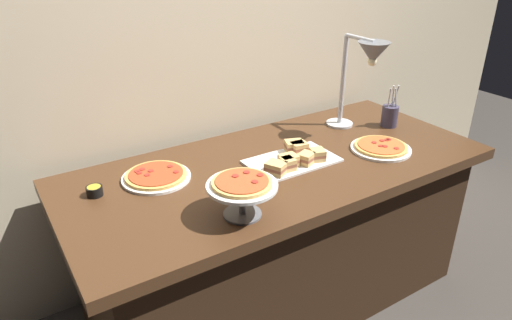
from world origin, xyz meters
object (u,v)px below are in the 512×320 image
object	(u,v)px
heat_lamp	(367,62)
sandwich_platter	(294,158)
pizza_plate_front	(156,176)
utensil_holder	(390,115)
pizza_plate_center	(381,147)
sauce_cup_near	(94,191)
pizza_plate_raised_stand	(242,188)

from	to	relation	value
heat_lamp	sandwich_platter	xyz separation A→B (m)	(-0.48, -0.09, -0.35)
pizza_plate_front	sandwich_platter	size ratio (longest dim) A/B	0.71
utensil_holder	pizza_plate_center	bearing A→B (deg)	-143.18
pizza_plate_front	sandwich_platter	world-z (taller)	sandwich_platter
utensil_holder	sauce_cup_near	bearing A→B (deg)	176.04
pizza_plate_front	pizza_plate_center	size ratio (longest dim) A/B	1.01
heat_lamp	sauce_cup_near	bearing A→B (deg)	175.57
pizza_plate_raised_stand	sauce_cup_near	distance (m)	0.60
pizza_plate_raised_stand	sauce_cup_near	size ratio (longest dim) A/B	4.04
pizza_plate_front	sandwich_platter	xyz separation A→B (m)	(0.57, -0.19, 0.01)
pizza_plate_center	pizza_plate_raised_stand	xyz separation A→B (m)	(-0.83, -0.13, 0.10)
pizza_plate_front	pizza_plate_raised_stand	xyz separation A→B (m)	(0.16, -0.43, 0.10)
pizza_plate_center	utensil_holder	world-z (taller)	utensil_holder
sandwich_platter	pizza_plate_center	bearing A→B (deg)	-14.29
heat_lamp	pizza_plate_raised_stand	bearing A→B (deg)	-159.83
pizza_plate_front	sauce_cup_near	xyz separation A→B (m)	(-0.25, 0.00, 0.01)
sandwich_platter	utensil_holder	bearing A→B (deg)	7.04
heat_lamp	sandwich_platter	size ratio (longest dim) A/B	1.20
pizza_plate_center	pizza_plate_raised_stand	distance (m)	0.85
pizza_plate_front	utensil_holder	world-z (taller)	utensil_holder
pizza_plate_raised_stand	pizza_plate_center	bearing A→B (deg)	8.76
sandwich_platter	pizza_plate_front	bearing A→B (deg)	161.67
pizza_plate_center	sandwich_platter	size ratio (longest dim) A/B	0.70
pizza_plate_raised_stand	sauce_cup_near	xyz separation A→B (m)	(-0.41, 0.43, -0.09)
heat_lamp	pizza_plate_center	distance (m)	0.41
pizza_plate_raised_stand	sandwich_platter	distance (m)	0.48
pizza_plate_center	sauce_cup_near	distance (m)	1.28
pizza_plate_front	pizza_plate_center	distance (m)	1.04
pizza_plate_center	utensil_holder	xyz separation A→B (m)	(0.26, 0.19, 0.05)
pizza_plate_center	pizza_plate_raised_stand	size ratio (longest dim) A/B	1.10
heat_lamp	pizza_plate_center	bearing A→B (deg)	-104.74
sandwich_platter	pizza_plate_raised_stand	bearing A→B (deg)	-149.72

